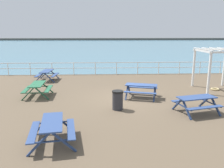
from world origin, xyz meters
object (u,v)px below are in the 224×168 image
Objects in this scene: picnic_table_far_left at (38,87)px; picnic_table_corner at (197,101)px; picnic_table_near_left at (141,88)px; lattice_pergola at (218,60)px; picnic_table_far_right at (52,127)px; litter_bin at (118,100)px; picnic_table_seaward at (47,73)px.

picnic_table_corner is at bearing -114.74° from picnic_table_far_left.
picnic_table_far_left is (-6.06, 0.53, 0.00)m from picnic_table_near_left.
picnic_table_near_left is 1.14× the size of picnic_table_far_left.
picnic_table_far_right is at bearing -144.59° from lattice_pergola.
picnic_table_corner is 3.72m from litter_bin.
picnic_table_seaward is 1.95× the size of litter_bin.
picnic_table_far_left is 1.02× the size of picnic_table_seaward.
picnic_table_corner is 0.78× the size of lattice_pergola.
picnic_table_far_right is 4.16m from litter_bin.
picnic_table_far_right is (2.06, -5.89, 0.00)m from picnic_table_far_left.
picnic_table_near_left is 2.53m from litter_bin.
picnic_table_seaward and picnic_table_corner have the same top height.
lattice_pergola is (11.30, 1.07, 1.41)m from picnic_table_far_left.
lattice_pergola is at bearing 33.53° from picnic_table_near_left.
picnic_table_near_left and picnic_table_far_right have the same top height.
litter_bin is (5.04, -7.13, -0.10)m from picnic_table_seaward.
picnic_table_near_left and picnic_table_far_left have the same top height.
lattice_pergola is 7.82m from litter_bin.
picnic_table_far_left is 1.99× the size of litter_bin.
picnic_table_far_left and picnic_table_far_right have the same top height.
lattice_pergola reaches higher than picnic_table_near_left.
picnic_table_far_right is 0.95× the size of picnic_table_corner.
picnic_table_seaward is at bearing 125.24° from litter_bin.
lattice_pergola reaches higher than picnic_table_corner.
litter_bin reaches higher than picnic_table_near_left.
lattice_pergola is at bearing 40.15° from picnic_table_corner.
litter_bin is at bearing -142.54° from picnic_table_seaward.
picnic_table_near_left is at bearing -45.55° from picnic_table_far_right.
litter_bin is at bearing -122.82° from picnic_table_far_left.
picnic_table_near_left is 3.42m from picnic_table_corner.
litter_bin is at bearing -110.38° from picnic_table_near_left.
picnic_table_far_right is 1.08× the size of picnic_table_seaward.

